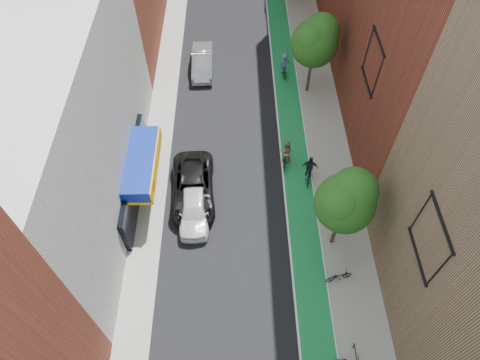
{
  "coord_description": "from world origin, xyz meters",
  "views": [
    {
      "loc": [
        -0.29,
        -2.83,
        23.66
      ],
      "look_at": [
        -0.03,
        13.84,
        1.5
      ],
      "focal_mm": 32.0,
      "sensor_mm": 36.0,
      "label": 1
    }
  ],
  "objects_px": {
    "parked_car_silver": "(202,62)",
    "cyclist_lane_far": "(284,65)",
    "parked_car_white": "(194,208)",
    "cyclist_lane_near": "(286,155)",
    "cyclist_lane_mid": "(309,171)",
    "parked_car_black": "(193,188)"
  },
  "relations": [
    {
      "from": "cyclist_lane_far",
      "to": "parked_car_black",
      "type": "bearing_deg",
      "value": 55.21
    },
    {
      "from": "parked_car_black",
      "to": "parked_car_silver",
      "type": "bearing_deg",
      "value": 86.44
    },
    {
      "from": "parked_car_white",
      "to": "parked_car_silver",
      "type": "distance_m",
      "value": 14.8
    },
    {
      "from": "parked_car_white",
      "to": "parked_car_silver",
      "type": "height_order",
      "value": "parked_car_silver"
    },
    {
      "from": "cyclist_lane_mid",
      "to": "parked_car_white",
      "type": "bearing_deg",
      "value": 30.99
    },
    {
      "from": "parked_car_white",
      "to": "cyclist_lane_near",
      "type": "bearing_deg",
      "value": 32.12
    },
    {
      "from": "parked_car_white",
      "to": "cyclist_lane_near",
      "type": "relative_size",
      "value": 2.07
    },
    {
      "from": "parked_car_silver",
      "to": "cyclist_lane_near",
      "type": "distance_m",
      "value": 12.25
    },
    {
      "from": "parked_car_silver",
      "to": "cyclist_lane_far",
      "type": "height_order",
      "value": "cyclist_lane_far"
    },
    {
      "from": "cyclist_lane_near",
      "to": "cyclist_lane_far",
      "type": "relative_size",
      "value": 1.02
    },
    {
      "from": "parked_car_black",
      "to": "cyclist_lane_near",
      "type": "height_order",
      "value": "cyclist_lane_near"
    },
    {
      "from": "parked_car_silver",
      "to": "cyclist_lane_mid",
      "type": "height_order",
      "value": "cyclist_lane_mid"
    },
    {
      "from": "cyclist_lane_near",
      "to": "parked_car_silver",
      "type": "bearing_deg",
      "value": -50.45
    },
    {
      "from": "cyclist_lane_mid",
      "to": "cyclist_lane_far",
      "type": "xyz_separation_m",
      "value": [
        -0.86,
        11.1,
        0.16
      ]
    },
    {
      "from": "parked_car_white",
      "to": "cyclist_lane_near",
      "type": "xyz_separation_m",
      "value": [
        6.2,
        4.24,
        0.16
      ]
    },
    {
      "from": "cyclist_lane_near",
      "to": "cyclist_lane_mid",
      "type": "relative_size",
      "value": 1.02
    },
    {
      "from": "parked_car_silver",
      "to": "cyclist_lane_mid",
      "type": "xyz_separation_m",
      "value": [
        7.71,
        -11.94,
        0.03
      ]
    },
    {
      "from": "parked_car_silver",
      "to": "parked_car_black",
      "type": "bearing_deg",
      "value": -91.45
    },
    {
      "from": "parked_car_white",
      "to": "cyclist_lane_mid",
      "type": "relative_size",
      "value": 2.11
    },
    {
      "from": "cyclist_lane_near",
      "to": "cyclist_lane_mid",
      "type": "xyz_separation_m",
      "value": [
        1.5,
        -1.37,
        -0.11
      ]
    },
    {
      "from": "parked_car_silver",
      "to": "cyclist_lane_far",
      "type": "bearing_deg",
      "value": -7.89
    },
    {
      "from": "cyclist_lane_far",
      "to": "parked_car_silver",
      "type": "bearing_deg",
      "value": -12.3
    }
  ]
}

